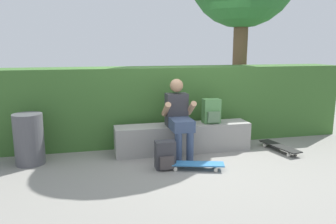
{
  "coord_description": "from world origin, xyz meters",
  "views": [
    {
      "loc": [
        -1.45,
        -4.69,
        1.69
      ],
      "look_at": [
        -0.23,
        0.45,
        0.65
      ],
      "focal_mm": 35.1,
      "sensor_mm": 36.0,
      "label": 1
    }
  ],
  "objects_px": {
    "skateboard_near_person": "(195,164)",
    "backpack_on_bench": "(211,111)",
    "bench_main": "(183,138)",
    "person_skater": "(179,115)",
    "skateboard_beside_bench": "(280,147)",
    "trash_bin": "(29,139)",
    "backpack_on_ground": "(165,155)"
  },
  "relations": [
    {
      "from": "bench_main",
      "to": "backpack_on_bench",
      "type": "height_order",
      "value": "backpack_on_bench"
    },
    {
      "from": "person_skater",
      "to": "trash_bin",
      "type": "distance_m",
      "value": 2.25
    },
    {
      "from": "skateboard_near_person",
      "to": "backpack_on_bench",
      "type": "xyz_separation_m",
      "value": [
        0.54,
        0.83,
        0.58
      ]
    },
    {
      "from": "trash_bin",
      "to": "backpack_on_ground",
      "type": "bearing_deg",
      "value": -19.01
    },
    {
      "from": "skateboard_near_person",
      "to": "trash_bin",
      "type": "bearing_deg",
      "value": 161.21
    },
    {
      "from": "skateboard_beside_bench",
      "to": "bench_main",
      "type": "bearing_deg",
      "value": 166.87
    },
    {
      "from": "person_skater",
      "to": "backpack_on_ground",
      "type": "xyz_separation_m",
      "value": [
        -0.33,
        -0.5,
        -0.46
      ]
    },
    {
      "from": "bench_main",
      "to": "skateboard_near_person",
      "type": "bearing_deg",
      "value": -93.89
    },
    {
      "from": "person_skater",
      "to": "skateboard_beside_bench",
      "type": "xyz_separation_m",
      "value": [
        1.7,
        -0.16,
        -0.58
      ]
    },
    {
      "from": "person_skater",
      "to": "skateboard_near_person",
      "type": "distance_m",
      "value": 0.86
    },
    {
      "from": "skateboard_near_person",
      "to": "trash_bin",
      "type": "xyz_separation_m",
      "value": [
        -2.3,
        0.78,
        0.3
      ]
    },
    {
      "from": "skateboard_near_person",
      "to": "backpack_on_ground",
      "type": "xyz_separation_m",
      "value": [
        -0.41,
        0.13,
        0.12
      ]
    },
    {
      "from": "backpack_on_bench",
      "to": "skateboard_near_person",
      "type": "bearing_deg",
      "value": -123.0
    },
    {
      "from": "bench_main",
      "to": "skateboard_beside_bench",
      "type": "height_order",
      "value": "bench_main"
    },
    {
      "from": "bench_main",
      "to": "skateboard_near_person",
      "type": "distance_m",
      "value": 0.85
    },
    {
      "from": "skateboard_near_person",
      "to": "trash_bin",
      "type": "relative_size",
      "value": 1.1
    },
    {
      "from": "skateboard_near_person",
      "to": "trash_bin",
      "type": "distance_m",
      "value": 2.45
    },
    {
      "from": "person_skater",
      "to": "skateboard_near_person",
      "type": "xyz_separation_m",
      "value": [
        0.08,
        -0.63,
        -0.58
      ]
    },
    {
      "from": "skateboard_near_person",
      "to": "person_skater",
      "type": "bearing_deg",
      "value": 96.84
    },
    {
      "from": "bench_main",
      "to": "backpack_on_bench",
      "type": "xyz_separation_m",
      "value": [
        0.48,
        -0.01,
        0.42
      ]
    },
    {
      "from": "person_skater",
      "to": "backpack_on_bench",
      "type": "bearing_deg",
      "value": 17.9
    },
    {
      "from": "person_skater",
      "to": "skateboard_near_person",
      "type": "relative_size",
      "value": 1.47
    },
    {
      "from": "bench_main",
      "to": "skateboard_beside_bench",
      "type": "xyz_separation_m",
      "value": [
        1.56,
        -0.36,
        -0.15
      ]
    },
    {
      "from": "person_skater",
      "to": "backpack_on_bench",
      "type": "xyz_separation_m",
      "value": [
        0.61,
        0.2,
        -0.0
      ]
    },
    {
      "from": "skateboard_beside_bench",
      "to": "backpack_on_ground",
      "type": "xyz_separation_m",
      "value": [
        -2.03,
        -0.34,
        0.12
      ]
    },
    {
      "from": "skateboard_near_person",
      "to": "skateboard_beside_bench",
      "type": "height_order",
      "value": "same"
    },
    {
      "from": "bench_main",
      "to": "person_skater",
      "type": "distance_m",
      "value": 0.49
    },
    {
      "from": "bench_main",
      "to": "backpack_on_ground",
      "type": "relative_size",
      "value": 5.57
    },
    {
      "from": "bench_main",
      "to": "trash_bin",
      "type": "relative_size",
      "value": 2.96
    },
    {
      "from": "person_skater",
      "to": "skateboard_near_person",
      "type": "height_order",
      "value": "person_skater"
    },
    {
      "from": "bench_main",
      "to": "trash_bin",
      "type": "bearing_deg",
      "value": -178.66
    },
    {
      "from": "skateboard_beside_bench",
      "to": "trash_bin",
      "type": "xyz_separation_m",
      "value": [
        -3.92,
        0.31,
        0.3
      ]
    }
  ]
}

